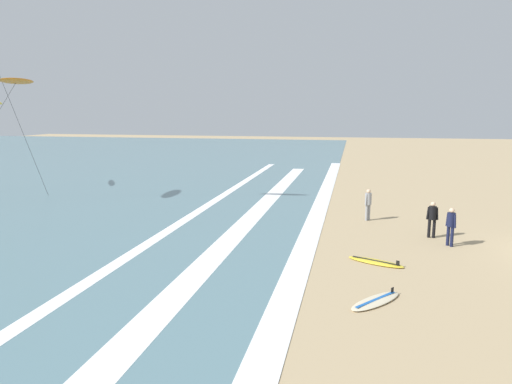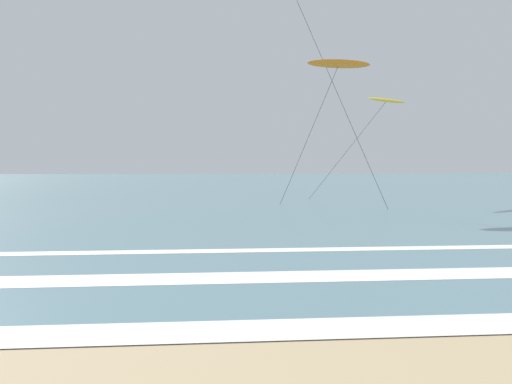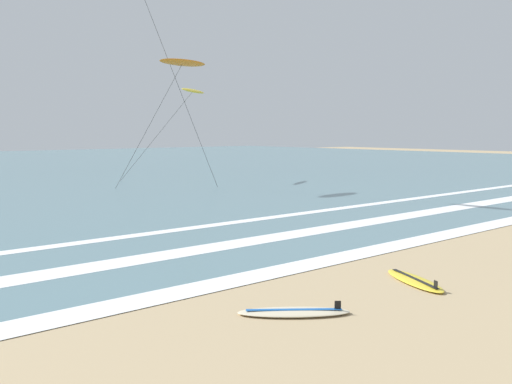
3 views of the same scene
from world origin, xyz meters
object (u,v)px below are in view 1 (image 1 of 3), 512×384
Objects in this scene: surfer_left_far at (432,216)px; surfboard_right_spare at (376,301)px; kite_orange_mid_center at (17,82)px; surfer_left_near at (368,202)px; surfboard_left_pile at (376,262)px; surfer_background_far at (451,223)px.

surfboard_right_spare is at bearing 160.87° from surfer_left_far.
kite_orange_mid_center reaches higher than surfer_left_far.
surfer_left_near is 1.00× the size of surfer_left_far.
kite_orange_mid_center is at bearing 70.75° from surfboard_left_pile.
surfer_background_far is at bearing -26.25° from surfboard_right_spare.
surfer_background_far reaches higher than surfboard_right_spare.
surfboard_right_spare is 23.51m from kite_orange_mid_center.
surfer_background_far is 1.31m from surfer_left_far.
surfer_background_far and surfer_left_near have the same top height.
surfer_left_near is at bearing -0.13° from surfboard_right_spare.
kite_orange_mid_center is at bearing 82.65° from surfer_left_far.
surfboard_left_pile is at bearing 148.14° from surfer_left_far.
surfboard_left_pile is 0.29× the size of kite_orange_mid_center.
surfer_left_far reaches higher than surfboard_right_spare.
surfboard_left_pile is at bearing -178.96° from surfer_left_near.
surfer_left_far is 0.22× the size of kite_orange_mid_center.
surfer_left_near is 3.83m from surfer_left_far.
surfboard_right_spare is at bearing 153.75° from surfer_background_far.
surfer_left_near is 0.74× the size of surfboard_left_pile.
surfer_left_far is at bearing 24.26° from surfer_background_far.
kite_orange_mid_center reaches higher than surfer_left_near.
surfer_left_far is at bearing -97.35° from kite_orange_mid_center.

